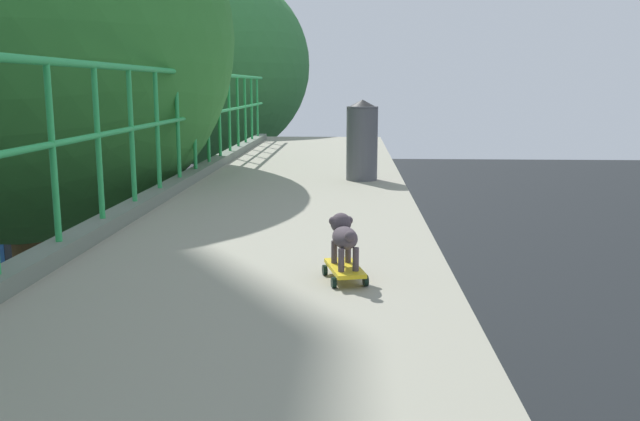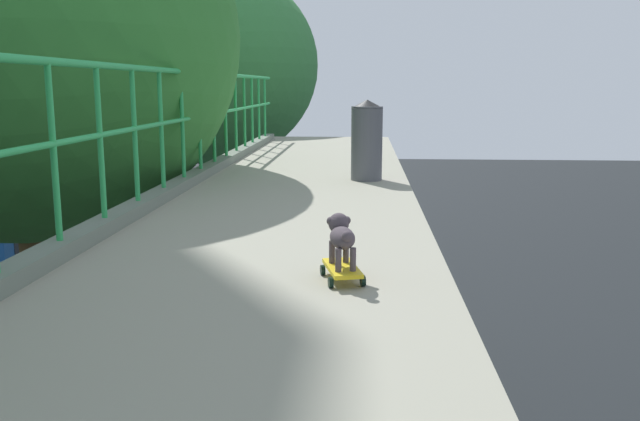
{
  "view_description": "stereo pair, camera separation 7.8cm",
  "coord_description": "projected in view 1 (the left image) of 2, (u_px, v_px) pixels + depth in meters",
  "views": [
    {
      "loc": [
        1.7,
        -1.1,
        6.56
      ],
      "look_at": [
        1.47,
        3.61,
        5.68
      ],
      "focal_mm": 37.75,
      "sensor_mm": 36.0,
      "label": 1
    },
    {
      "loc": [
        1.77,
        -1.09,
        6.56
      ],
      "look_at": [
        1.47,
        3.61,
        5.68
      ],
      "focal_mm": 37.75,
      "sensor_mm": 36.0,
      "label": 2
    }
  ],
  "objects": [
    {
      "name": "car_silver_fifth",
      "position": [
        10.0,
        404.0,
        12.7
      ],
      "size": [
        1.91,
        3.98,
        1.35
      ],
      "color": "#B4B1B6",
      "rests_on": "ground"
    },
    {
      "name": "city_bus",
      "position": [
        53.0,
        227.0,
        22.86
      ],
      "size": [
        2.63,
        11.95,
        3.22
      ],
      "color": "navy",
      "rests_on": "ground"
    },
    {
      "name": "roadside_tree_mid",
      "position": [
        12.0,
        39.0,
        8.6
      ],
      "size": [
        5.67,
        5.67,
        9.81
      ],
      "color": "brown",
      "rests_on": "ground"
    },
    {
      "name": "roadside_tree_far",
      "position": [
        200.0,
        67.0,
        18.24
      ],
      "size": [
        5.93,
        5.93,
        9.79
      ],
      "color": "brown",
      "rests_on": "ground"
    },
    {
      "name": "toy_skateboard",
      "position": [
        345.0,
        269.0,
        3.96
      ],
      "size": [
        0.28,
        0.43,
        0.09
      ],
      "color": "gold",
      "rests_on": "overpass_deck"
    },
    {
      "name": "small_dog",
      "position": [
        344.0,
        235.0,
        3.93
      ],
      "size": [
        0.2,
        0.36,
        0.3
      ],
      "color": "#4B3F47",
      "rests_on": "toy_skateboard"
    },
    {
      "name": "litter_bin",
      "position": [
        362.0,
        139.0,
        8.11
      ],
      "size": [
        0.38,
        0.38,
        0.97
      ],
      "color": "#515258",
      "rests_on": "overpass_deck"
    }
  ]
}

